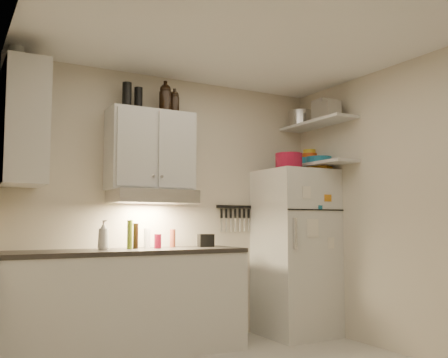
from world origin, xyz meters
TOP-DOWN VIEW (x-y plane):
  - ceiling at (0.00, 0.00)m, footprint 3.20×3.00m
  - back_wall at (0.00, 1.51)m, footprint 3.20×0.02m
  - left_wall at (-1.61, 0.00)m, footprint 0.02×3.00m
  - right_wall at (1.61, 0.00)m, footprint 0.02×3.00m
  - base_cabinet at (-0.55, 1.20)m, footprint 2.10×0.60m
  - countertop at (-0.55, 1.20)m, footprint 2.10×0.62m
  - upper_cabinet at (-0.30, 1.33)m, footprint 0.80×0.33m
  - side_cabinet at (-1.44, 1.20)m, footprint 0.33×0.55m
  - range_hood at (-0.30, 1.27)m, footprint 0.76×0.46m
  - fridge at (1.25, 1.16)m, footprint 0.70×0.68m
  - shelf_hi at (1.45, 1.02)m, footprint 0.30×0.95m
  - shelf_lo at (1.45, 1.02)m, footprint 0.30×0.95m
  - knife_strip at (0.70, 1.49)m, footprint 0.42×0.02m
  - dutch_oven at (1.09, 1.05)m, footprint 0.34×0.34m
  - book_stack at (1.49, 1.04)m, footprint 0.26×0.28m
  - spice_jar at (1.25, 1.16)m, footprint 0.06×0.06m
  - stock_pot at (1.51, 1.38)m, footprint 0.32×0.32m
  - tin_a at (1.44, 0.89)m, footprint 0.22×0.20m
  - tin_b at (1.41, 0.77)m, footprint 0.18×0.18m
  - bowl_teal at (1.50, 1.30)m, footprint 0.22×0.22m
  - bowl_orange at (1.56, 1.29)m, footprint 0.18×0.18m
  - bowl_yellow at (1.56, 1.29)m, footprint 0.14×0.14m
  - plates at (1.46, 1.02)m, footprint 0.34×0.34m
  - growler_a at (-0.17, 1.29)m, footprint 0.12×0.12m
  - growler_b at (-0.08, 1.29)m, footprint 0.12×0.12m
  - thermos_a at (-0.41, 1.38)m, footprint 0.08×0.08m
  - thermos_b at (-0.54, 1.34)m, footprint 0.10×0.10m
  - side_jar at (-1.50, 1.26)m, footprint 0.16×0.16m
  - soap_bottle at (-0.76, 1.21)m, footprint 0.14×0.14m
  - pepper_mill at (-0.06, 1.36)m, footprint 0.06×0.06m
  - oil_bottle at (-0.52, 1.22)m, footprint 0.06×0.06m
  - vinegar_bottle at (-0.46, 1.27)m, footprint 0.06×0.06m
  - clear_bottle at (-0.32, 1.35)m, footprint 0.08×0.08m
  - red_jar at (-0.27, 1.21)m, footprint 0.08×0.08m
  - caddy at (0.26, 1.28)m, footprint 0.16×0.12m

SIDE VIEW (x-z plane):
  - base_cabinet at x=-0.55m, z-range 0.00..0.88m
  - fridge at x=1.25m, z-range 0.00..1.70m
  - countertop at x=-0.55m, z-range 0.88..0.92m
  - caddy at x=0.26m, z-range 0.92..1.04m
  - red_jar at x=-0.27m, z-range 0.92..1.05m
  - pepper_mill at x=-0.06m, z-range 0.92..1.09m
  - clear_bottle at x=-0.32m, z-range 0.92..1.10m
  - vinegar_bottle at x=-0.46m, z-range 0.92..1.15m
  - oil_bottle at x=-0.52m, z-range 0.92..1.18m
  - soap_bottle at x=-0.76m, z-range 0.92..1.20m
  - back_wall at x=0.00m, z-range 0.00..2.60m
  - left_wall at x=-1.61m, z-range 0.00..2.60m
  - right_wall at x=1.61m, z-range 0.00..2.60m
  - knife_strip at x=0.70m, z-range 1.31..1.33m
  - range_hood at x=-0.30m, z-range 1.33..1.45m
  - book_stack at x=1.49m, z-range 1.70..1.78m
  - spice_jar at x=1.25m, z-range 1.70..1.80m
  - shelf_lo at x=1.45m, z-range 1.75..1.77m
  - dutch_oven at x=1.09m, z-range 1.70..1.86m
  - plates at x=1.46m, z-range 1.77..1.84m
  - bowl_teal at x=1.50m, z-range 1.77..1.86m
  - upper_cabinet at x=-0.30m, z-range 1.45..2.20m
  - bowl_orange at x=1.56m, z-range 1.86..1.92m
  - bowl_yellow at x=1.56m, z-range 1.92..1.96m
  - side_cabinet at x=-1.44m, z-range 1.45..2.45m
  - shelf_hi at x=1.45m, z-range 2.19..2.22m
  - tin_b at x=1.41m, z-range 2.21..2.38m
  - growler_b at x=-0.08m, z-range 2.20..2.42m
  - stock_pot at x=1.51m, z-range 2.21..2.41m
  - thermos_a at x=-0.41m, z-range 2.20..2.43m
  - tin_a at x=1.44m, z-range 2.21..2.42m
  - thermos_b at x=-0.54m, z-range 2.20..2.45m
  - growler_a at x=-0.17m, z-range 2.20..2.48m
  - side_jar at x=-1.50m, z-range 2.45..2.61m
  - ceiling at x=0.00m, z-range 2.60..2.62m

